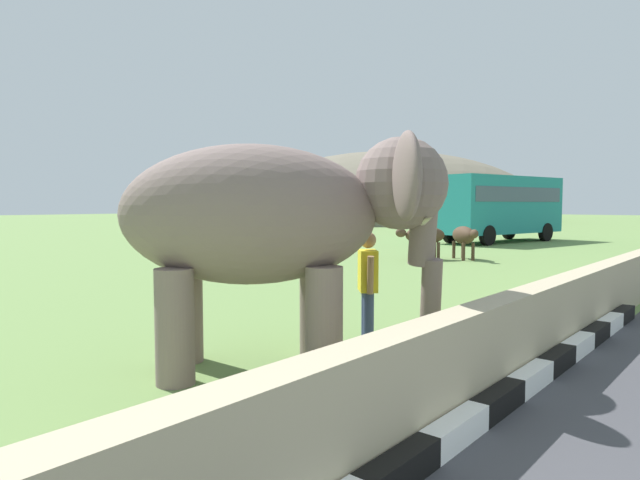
{
  "coord_description": "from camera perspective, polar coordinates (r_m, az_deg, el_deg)",
  "views": [
    {
      "loc": [
        -3.15,
        1.42,
        2.04
      ],
      "look_at": [
        1.91,
        5.74,
        1.6
      ],
      "focal_mm": 30.46,
      "sensor_mm": 36.0,
      "label": 1
    }
  ],
  "objects": [
    {
      "name": "bus_teal",
      "position": [
        30.72,
        18.36,
        3.67
      ],
      "size": [
        8.54,
        4.2,
        3.5
      ],
      "color": "teal",
      "rests_on": "ground_plane"
    },
    {
      "name": "person_handler",
      "position": [
        7.67,
        5.04,
        -4.58
      ],
      "size": [
        0.55,
        0.52,
        1.66
      ],
      "color": "navy",
      "rests_on": "ground_plane"
    },
    {
      "name": "elephant",
      "position": [
        6.64,
        -4.17,
        2.32
      ],
      "size": [
        3.86,
        3.8,
        2.88
      ],
      "color": "#796560",
      "rests_on": "ground_plane"
    },
    {
      "name": "barrier_parapet",
      "position": [
        5.85,
        15.89,
        -11.61
      ],
      "size": [
        28.0,
        0.36,
        1.0
      ],
      "primitive_type": "cube",
      "color": "tan",
      "rests_on": "ground_plane"
    },
    {
      "name": "cow_mid",
      "position": [
        20.23,
        10.86,
        0.41
      ],
      "size": [
        1.73,
        1.52,
        1.23
      ],
      "color": "#473323",
      "rests_on": "ground_plane"
    },
    {
      "name": "cow_near",
      "position": [
        20.63,
        14.89,
        0.41
      ],
      "size": [
        1.56,
        1.7,
        1.23
      ],
      "color": "#473323",
      "rests_on": "ground_plane"
    },
    {
      "name": "hill_east",
      "position": [
        69.12,
        7.8,
        2.07
      ],
      "size": [
        44.81,
        35.84,
        17.0
      ],
      "color": "#6D6654",
      "rests_on": "ground_plane"
    }
  ]
}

